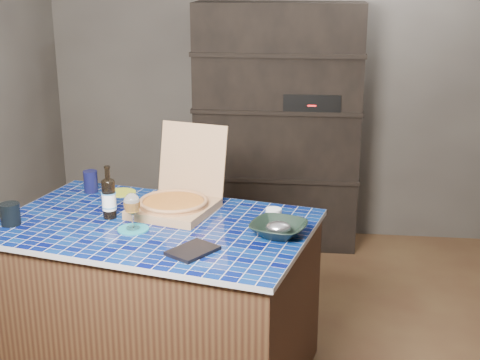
# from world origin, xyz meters

# --- Properties ---
(room) EXTENTS (3.50, 3.50, 3.50)m
(room) POSITION_xyz_m (0.00, 0.00, 1.25)
(room) COLOR brown
(room) RESTS_ON ground
(shelving_unit) EXTENTS (1.20, 0.41, 1.80)m
(shelving_unit) POSITION_xyz_m (0.00, 1.53, 0.90)
(shelving_unit) COLOR black
(shelving_unit) RESTS_ON floor
(kitchen_island) EXTENTS (1.68, 1.27, 0.83)m
(kitchen_island) POSITION_xyz_m (-0.49, -0.31, 0.42)
(kitchen_island) COLOR #48311C
(kitchen_island) RESTS_ON floor
(pizza_box) EXTENTS (0.49, 0.54, 0.41)m
(pizza_box) POSITION_xyz_m (-0.41, -0.13, 0.89)
(pizza_box) COLOR #A98357
(pizza_box) RESTS_ON kitchen_island
(mead_bottle) EXTENTS (0.07, 0.07, 0.27)m
(mead_bottle) POSITION_xyz_m (-0.72, -0.26, 0.93)
(mead_bottle) COLOR black
(mead_bottle) RESTS_ON kitchen_island
(teal_trivet) EXTENTS (0.15, 0.15, 0.01)m
(teal_trivet) POSITION_xyz_m (-0.56, -0.41, 0.83)
(teal_trivet) COLOR teal
(teal_trivet) RESTS_ON kitchen_island
(wine_glass) EXTENTS (0.08, 0.08, 0.18)m
(wine_glass) POSITION_xyz_m (-0.56, -0.41, 0.96)
(wine_glass) COLOR white
(wine_glass) RESTS_ON teal_trivet
(tumbler) EXTENTS (0.10, 0.10, 0.11)m
(tumbler) POSITION_xyz_m (-1.17, -0.41, 0.88)
(tumbler) COLOR black
(tumbler) RESTS_ON kitchen_island
(dvd_case) EXTENTS (0.24, 0.26, 0.02)m
(dvd_case) POSITION_xyz_m (-0.23, -0.64, 0.84)
(dvd_case) COLOR black
(dvd_case) RESTS_ON kitchen_island
(bowl) EXTENTS (0.32, 0.32, 0.06)m
(bowl) POSITION_xyz_m (0.13, -0.40, 0.86)
(bowl) COLOR black
(bowl) RESTS_ON kitchen_island
(foil_contents) EXTENTS (0.12, 0.10, 0.06)m
(foil_contents) POSITION_xyz_m (0.13, -0.40, 0.87)
(foil_contents) COLOR #A4A3AE
(foil_contents) RESTS_ON bowl
(white_jar) EXTENTS (0.08, 0.08, 0.07)m
(white_jar) POSITION_xyz_m (0.09, -0.22, 0.86)
(white_jar) COLOR white
(white_jar) RESTS_ON kitchen_island
(navy_cup) EXTENTS (0.08, 0.08, 0.12)m
(navy_cup) POSITION_xyz_m (-0.95, 0.12, 0.89)
(navy_cup) COLOR black
(navy_cup) RESTS_ON kitchen_island
(green_trivet) EXTENTS (0.16, 0.16, 0.01)m
(green_trivet) POSITION_xyz_m (-0.78, 0.12, 0.83)
(green_trivet) COLOR gold
(green_trivet) RESTS_ON kitchen_island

